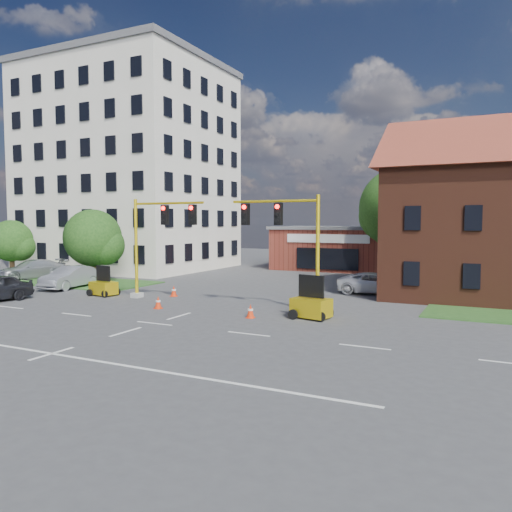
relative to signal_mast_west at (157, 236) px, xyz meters
name	(u,v)px	position (x,y,z in m)	size (l,w,h in m)	color
ground	(154,323)	(4.36, -6.00, -3.92)	(120.00, 120.00, 0.00)	#414143
grass_verge_nw	(35,279)	(-15.64, 4.00, -3.88)	(22.00, 6.00, 0.08)	#244D1D
lane_markings	(110,336)	(4.36, -9.00, -3.91)	(60.00, 36.00, 0.01)	white
office_block	(129,168)	(-15.64, 15.91, 6.39)	(18.40, 15.40, 20.60)	beige
brick_shop	(339,248)	(4.36, 23.99, -1.76)	(12.40, 8.40, 4.30)	maroon
tree_large	(405,211)	(11.23, 21.08, 1.80)	(7.75, 7.38, 9.66)	#392315
tree_nw_front	(96,240)	(-9.42, 4.58, -0.55)	(4.67, 4.45, 5.74)	#392315
tree_nw_rear	(14,242)	(-19.46, 5.08, -0.95)	(3.81, 3.63, 4.92)	#392315
signal_mast_west	(157,236)	(0.00, 0.00, 0.00)	(5.30, 0.60, 6.20)	#9A9A95
signal_mast_east	(289,238)	(8.71, 0.00, 0.00)	(5.30, 0.60, 6.20)	#9A9A95
trailer_west	(104,287)	(-4.10, -0.33, -3.34)	(1.79, 1.33, 1.86)	yellow
trailer_east	(311,306)	(10.58, -1.58, -3.28)	(2.02, 1.56, 2.06)	yellow
cone_a	(158,303)	(2.06, -2.69, -3.58)	(0.40, 0.40, 0.70)	red
cone_b	(174,291)	(0.19, 1.40, -3.58)	(0.40, 0.40, 0.70)	red
cone_c	(250,311)	(7.83, -2.81, -3.58)	(0.40, 0.40, 0.70)	red
cone_d	(322,298)	(9.58, 3.00, -3.58)	(0.40, 0.40, 0.70)	red
pickup_white	(376,283)	(11.56, 8.30, -3.22)	(2.32, 5.03, 1.40)	white
sedan_silver_front	(70,277)	(-8.76, 1.30, -3.12)	(1.70, 4.86, 1.60)	#A9ABB0
sedan_silver_rear	(32,269)	(-16.27, 4.25, -3.12)	(2.24, 5.52, 1.60)	#A9ABB0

